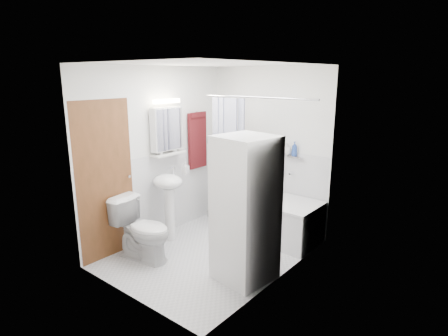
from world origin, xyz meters
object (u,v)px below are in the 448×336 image
Objects in this scene: sink at (168,192)px; washer_dryer at (245,209)px; bathtub at (266,214)px; toilet at (143,230)px.

sink is 0.63× the size of washer_dryer.
sink is (-0.99, -0.97, 0.38)m from bathtub.
washer_dryer is at bearing -68.89° from bathtub.
bathtub is at bearing 119.00° from washer_dryer.
sink is at bearing -178.83° from washer_dryer.
toilet is at bearing -74.34° from sink.
bathtub is 1.32m from washer_dryer.
bathtub is 1.46× the size of sink.
bathtub is 1.78m from toilet.
sink is 0.70m from toilet.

